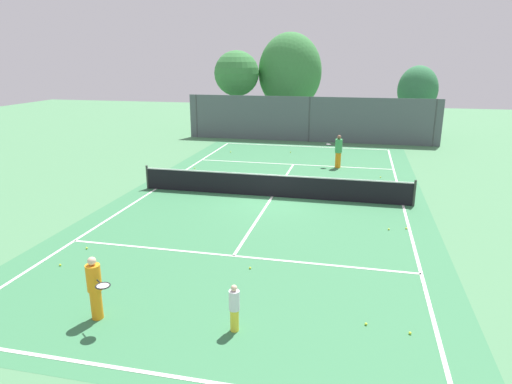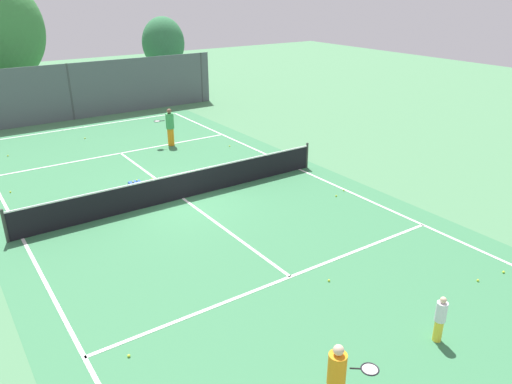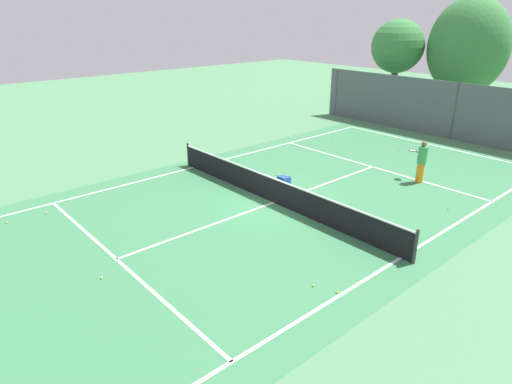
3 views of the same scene
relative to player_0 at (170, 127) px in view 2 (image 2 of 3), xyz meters
name	(u,v)px [view 2 (image 2 of 3)]	position (x,y,z in m)	size (l,w,h in m)	color
ground_plane	(183,199)	(-2.49, -6.22, -0.93)	(80.00, 80.00, 0.00)	#4C8456
court_surface	(183,198)	(-2.49, -6.22, -0.93)	(13.00, 25.00, 0.01)	#387A4C
tennis_net	(182,186)	(-2.49, -6.22, -0.42)	(11.90, 0.10, 1.10)	#333833
perimeter_fence	(70,92)	(-2.49, 7.78, 0.67)	(18.00, 0.12, 3.20)	#515B60
tree_1	(0,30)	(-4.76, 13.10, 3.78)	(5.15, 4.45, 7.82)	brown
tree_2	(163,43)	(5.11, 11.48, 2.58)	(2.92, 2.87, 5.30)	brown
player_0	(170,127)	(0.00, 0.00, 0.00)	(0.97, 0.58, 1.81)	orange
player_1	(440,319)	(-1.40, -16.46, -0.36)	(0.24, 0.24, 1.13)	yellow
player_2	(337,380)	(-4.66, -16.68, -0.13)	(0.84, 0.75, 1.56)	orange
ball_crate	(136,186)	(-3.63, -4.56, -0.75)	(0.45, 0.39, 0.43)	blue
tennis_ball_0	(10,192)	(-7.62, -2.05, -0.90)	(0.07, 0.07, 0.07)	#CCE533
tennis_ball_2	(106,191)	(-4.59, -4.03, -0.90)	(0.07, 0.07, 0.07)	#CCE533
tennis_ball_3	(344,190)	(2.90, -9.04, -0.90)	(0.07, 0.07, 0.07)	#CCE533
tennis_ball_4	(85,138)	(-3.16, 3.50, -0.90)	(0.07, 0.07, 0.07)	#CCE533
tennis_ball_5	(336,196)	(2.29, -9.28, -0.90)	(0.07, 0.07, 0.07)	#CCE533
tennis_ball_6	(329,280)	(-1.78, -13.37, -0.90)	(0.07, 0.07, 0.07)	#CCE533
tennis_ball_7	(129,356)	(-7.21, -13.13, -0.90)	(0.07, 0.07, 0.07)	#CCE533
tennis_ball_8	(152,179)	(-2.65, -3.79, -0.90)	(0.07, 0.07, 0.07)	#CCE533
tennis_ball_9	(8,156)	(-6.92, 2.68, -0.90)	(0.07, 0.07, 0.07)	#CCE533
tennis_ball_10	(478,280)	(1.47, -15.60, -0.90)	(0.07, 0.07, 0.07)	#CCE533
tennis_ball_11	(504,272)	(2.42, -15.75, -0.90)	(0.07, 0.07, 0.07)	#CCE533
tennis_ball_12	(230,146)	(2.25, -1.81, -0.90)	(0.07, 0.07, 0.07)	#CCE533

